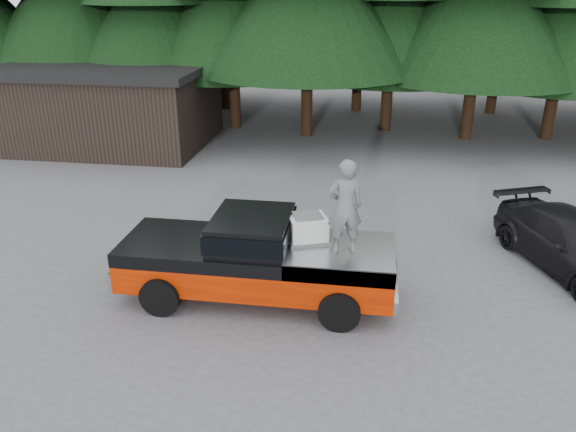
# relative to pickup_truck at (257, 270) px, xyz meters

# --- Properties ---
(ground) EXTENTS (120.00, 120.00, 0.00)m
(ground) POSITION_rel_pickup_truck_xyz_m (0.37, -0.45, -0.67)
(ground) COLOR #4E4E50
(ground) RESTS_ON ground
(pickup_truck) EXTENTS (6.00, 2.04, 1.33)m
(pickup_truck) POSITION_rel_pickup_truck_xyz_m (0.00, 0.00, 0.00)
(pickup_truck) COLOR #C32600
(pickup_truck) RESTS_ON ground
(truck_cab) EXTENTS (1.66, 1.90, 0.59)m
(truck_cab) POSITION_rel_pickup_truck_xyz_m (-0.10, 0.00, 0.96)
(truck_cab) COLOR black
(truck_cab) RESTS_ON pickup_truck
(air_compressor) EXTENTS (0.95, 0.87, 0.53)m
(air_compressor) POSITION_rel_pickup_truck_xyz_m (1.05, 0.25, 0.93)
(air_compressor) COLOR silver
(air_compressor) RESTS_ON pickup_truck
(man_on_bed) EXTENTS (0.83, 0.67, 1.97)m
(man_on_bed) POSITION_rel_pickup_truck_xyz_m (1.84, -0.16, 1.65)
(man_on_bed) COLOR slate
(man_on_bed) RESTS_ON pickup_truck
(parked_car) EXTENTS (3.46, 4.95, 1.33)m
(parked_car) POSITION_rel_pickup_truck_xyz_m (7.17, 2.40, 0.00)
(parked_car) COLOR black
(parked_car) RESTS_ON ground
(utility_building) EXTENTS (8.40, 6.40, 3.30)m
(utility_building) POSITION_rel_pickup_truck_xyz_m (-8.63, 11.55, 1.00)
(utility_building) COLOR black
(utility_building) RESTS_ON ground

